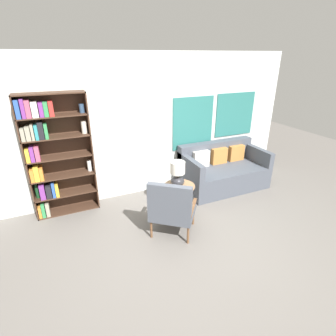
{
  "coord_description": "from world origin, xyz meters",
  "views": [
    {
      "loc": [
        -1.57,
        -2.65,
        2.63
      ],
      "look_at": [
        0.05,
        0.99,
        0.9
      ],
      "focal_mm": 28.0,
      "sensor_mm": 36.0,
      "label": 1
    }
  ],
  "objects": [
    {
      "name": "table_lamp",
      "position": [
        0.22,
        0.97,
        0.77
      ],
      "size": [
        0.25,
        0.25,
        0.45
      ],
      "color": "#2D2D33",
      "rests_on": "side_table"
    },
    {
      "name": "side_table",
      "position": [
        0.25,
        0.97,
        0.48
      ],
      "size": [
        0.54,
        0.54,
        0.54
      ],
      "color": "#99704C",
      "rests_on": "ground_plane"
    },
    {
      "name": "armchair",
      "position": [
        -0.15,
        0.42,
        0.51
      ],
      "size": [
        0.87,
        0.86,
        0.94
      ],
      "color": "brown",
      "rests_on": "ground_plane"
    },
    {
      "name": "couch",
      "position": [
        1.57,
        1.54,
        0.35
      ],
      "size": [
        1.76,
        0.94,
        0.92
      ],
      "color": "#474C56",
      "rests_on": "ground_plane"
    },
    {
      "name": "bookshelf",
      "position": [
        -1.69,
        1.85,
        1.12
      ],
      "size": [
        1.06,
        0.3,
        2.1
      ],
      "color": "#422B1E",
      "rests_on": "ground_plane"
    },
    {
      "name": "wall_back",
      "position": [
        0.05,
        2.03,
        1.35
      ],
      "size": [
        6.4,
        0.08,
        2.7
      ],
      "color": "silver",
      "rests_on": "ground_plane"
    },
    {
      "name": "ground_plane",
      "position": [
        0.0,
        0.0,
        0.0
      ],
      "size": [
        14.0,
        14.0,
        0.0
      ],
      "primitive_type": "plane",
      "color": "#66605B"
    }
  ]
}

